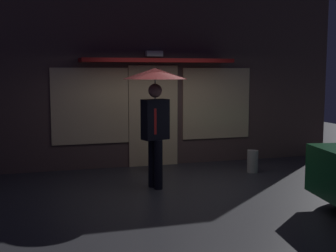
{
  "coord_description": "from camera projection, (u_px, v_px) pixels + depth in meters",
  "views": [
    {
      "loc": [
        -2.53,
        -7.37,
        2.07
      ],
      "look_at": [
        -0.24,
        0.28,
        1.11
      ],
      "focal_mm": 48.44,
      "sensor_mm": 36.0,
      "label": 1
    }
  ],
  "objects": [
    {
      "name": "sidewalk_bollard",
      "position": [
        155.0,
        161.0,
        9.41
      ],
      "size": [
        0.24,
        0.24,
        0.46
      ],
      "primitive_type": "cylinder",
      "color": "#B2A899",
      "rests_on": "ground"
    },
    {
      "name": "ground_plane",
      "position": [
        185.0,
        190.0,
        7.98
      ],
      "size": [
        18.0,
        18.0,
        0.0
      ],
      "primitive_type": "plane",
      "color": "#2D2D33"
    },
    {
      "name": "building_facade",
      "position": [
        151.0,
        65.0,
        9.94
      ],
      "size": [
        8.76,
        1.0,
        4.48
      ],
      "color": "brown",
      "rests_on": "ground"
    },
    {
      "name": "person_with_umbrella",
      "position": [
        155.0,
        94.0,
        7.91
      ],
      "size": [
        1.13,
        1.13,
        2.13
      ],
      "rotation": [
        0.0,
        0.0,
        0.3
      ],
      "color": "black",
      "rests_on": "ground"
    },
    {
      "name": "sidewalk_bollard_2",
      "position": [
        253.0,
        161.0,
        9.34
      ],
      "size": [
        0.22,
        0.22,
        0.46
      ],
      "primitive_type": "cylinder",
      "color": "#9E998E",
      "rests_on": "ground"
    }
  ]
}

